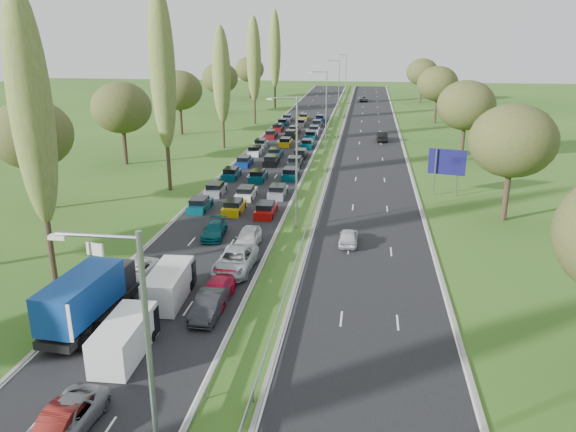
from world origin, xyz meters
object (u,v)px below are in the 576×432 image
at_px(white_van_front, 126,336).
at_px(near_car_2, 135,272).
at_px(info_sign, 95,252).
at_px(white_van_rear, 170,284).
at_px(direction_sign, 447,164).
at_px(blue_lorry, 89,297).

bearing_deg(white_van_front, near_car_2, 108.66).
bearing_deg(near_car_2, white_van_front, -66.23).
bearing_deg(info_sign, white_van_front, -56.92).
height_order(white_van_rear, direction_sign, direction_sign).
bearing_deg(near_car_2, white_van_rear, -31.00).
bearing_deg(near_car_2, direction_sign, 50.02).
bearing_deg(white_van_rear, blue_lorry, -135.37).
relative_size(white_van_front, white_van_rear, 0.98).
bearing_deg(white_van_rear, near_car_2, 142.37).
relative_size(info_sign, direction_sign, 0.40).
bearing_deg(direction_sign, white_van_front, -121.23).
height_order(white_van_rear, info_sign, white_van_rear).
distance_m(blue_lorry, info_sign, 8.94).
distance_m(blue_lorry, white_van_rear, 5.48).
relative_size(blue_lorry, info_sign, 3.99).
height_order(blue_lorry, info_sign, blue_lorry).
distance_m(white_van_rear, info_sign, 8.41).
bearing_deg(direction_sign, info_sign, -139.53).
relative_size(white_van_front, direction_sign, 1.03).
xyz_separation_m(info_sign, direction_sign, (28.80, 24.57, 2.20)).
relative_size(near_car_2, info_sign, 2.30).
height_order(near_car_2, white_van_rear, white_van_rear).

